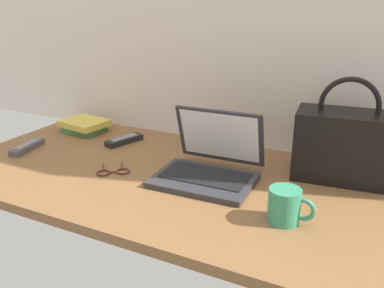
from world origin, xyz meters
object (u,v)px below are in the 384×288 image
object	(u,v)px
remote_control_far	(124,140)
handbag	(344,144)
remote_control_near	(27,147)
coffee_mug	(285,205)
laptop	(209,164)
book_stack	(85,125)
eyeglasses	(113,172)

from	to	relation	value
remote_control_far	handbag	world-z (taller)	handbag
remote_control_near	handbag	xyz separation A→B (m)	(1.11, 0.26, 0.10)
coffee_mug	remote_control_near	bearing A→B (deg)	175.34
laptop	remote_control_far	distance (m)	0.47
laptop	remote_control_far	world-z (taller)	laptop
remote_control_far	handbag	xyz separation A→B (m)	(0.82, 0.03, 0.10)
remote_control_far	book_stack	size ratio (longest dim) A/B	0.82
book_stack	laptop	bearing A→B (deg)	-15.77
coffee_mug	remote_control_far	world-z (taller)	coffee_mug
laptop	book_stack	distance (m)	0.71
remote_control_near	remote_control_far	world-z (taller)	same
coffee_mug	eyeglasses	xyz separation A→B (m)	(-0.59, 0.05, -0.04)
coffee_mug	eyeglasses	world-z (taller)	coffee_mug
eyeglasses	handbag	size ratio (longest dim) A/B	0.42
remote_control_far	eyeglasses	distance (m)	0.29
eyeglasses	book_stack	bearing A→B (deg)	141.27
coffee_mug	eyeglasses	bearing A→B (deg)	174.71
laptop	eyeglasses	bearing A→B (deg)	-159.72
remote_control_far	remote_control_near	bearing A→B (deg)	-141.43
coffee_mug	remote_control_near	distance (m)	1.02
remote_control_near	remote_control_far	xyz separation A→B (m)	(0.29, 0.23, 0.00)
handbag	remote_control_near	bearing A→B (deg)	-166.62
coffee_mug	book_stack	world-z (taller)	coffee_mug
book_stack	remote_control_far	bearing A→B (deg)	-10.56
book_stack	eyeglasses	bearing A→B (deg)	-38.73
coffee_mug	remote_control_far	distance (m)	0.79
coffee_mug	remote_control_far	bearing A→B (deg)	156.75
remote_control_near	remote_control_far	bearing A→B (deg)	38.57
remote_control_far	eyeglasses	size ratio (longest dim) A/B	1.21
remote_control_near	remote_control_far	size ratio (longest dim) A/B	1.00
coffee_mug	remote_control_near	xyz separation A→B (m)	(-1.02, 0.08, -0.04)
coffee_mug	handbag	size ratio (longest dim) A/B	0.37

